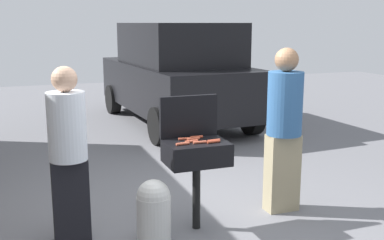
# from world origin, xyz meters

# --- Properties ---
(ground_plane) EXTENTS (24.00, 24.00, 0.00)m
(ground_plane) POSITION_xyz_m (0.00, 0.00, 0.00)
(ground_plane) COLOR slate
(bbq_grill) EXTENTS (0.60, 0.44, 0.89)m
(bbq_grill) POSITION_xyz_m (0.03, -0.06, 0.75)
(bbq_grill) COLOR black
(bbq_grill) RESTS_ON ground
(grill_lid_open) EXTENTS (0.60, 0.05, 0.42)m
(grill_lid_open) POSITION_xyz_m (0.03, 0.16, 1.10)
(grill_lid_open) COLOR black
(grill_lid_open) RESTS_ON bbq_grill
(hot_dog_0) EXTENTS (0.13, 0.03, 0.03)m
(hot_dog_0) POSITION_xyz_m (-0.14, -0.13, 0.90)
(hot_dog_0) COLOR #C6593D
(hot_dog_0) RESTS_ON bbq_grill
(hot_dog_1) EXTENTS (0.13, 0.03, 0.03)m
(hot_dog_1) POSITION_xyz_m (0.17, -0.16, 0.90)
(hot_dog_1) COLOR #AD4228
(hot_dog_1) RESTS_ON bbq_grill
(hot_dog_2) EXTENTS (0.13, 0.04, 0.03)m
(hot_dog_2) POSITION_xyz_m (0.19, -0.12, 0.90)
(hot_dog_2) COLOR #B74C33
(hot_dog_2) RESTS_ON bbq_grill
(hot_dog_3) EXTENTS (0.13, 0.03, 0.03)m
(hot_dog_3) POSITION_xyz_m (0.04, -0.13, 0.90)
(hot_dog_3) COLOR #C6593D
(hot_dog_3) RESTS_ON bbq_grill
(hot_dog_4) EXTENTS (0.13, 0.03, 0.03)m
(hot_dog_4) POSITION_xyz_m (0.02, 0.01, 0.90)
(hot_dog_4) COLOR #B74C33
(hot_dog_4) RESTS_ON bbq_grill
(hot_dog_5) EXTENTS (0.13, 0.04, 0.03)m
(hot_dog_5) POSITION_xyz_m (-0.05, 0.05, 0.90)
(hot_dog_5) COLOR #B74C33
(hot_dog_5) RESTS_ON bbq_grill
(hot_dog_6) EXTENTS (0.13, 0.03, 0.03)m
(hot_dog_6) POSITION_xyz_m (0.08, 0.07, 0.90)
(hot_dog_6) COLOR #AD4228
(hot_dog_6) RESTS_ON bbq_grill
(hot_dog_7) EXTENTS (0.13, 0.04, 0.03)m
(hot_dog_7) POSITION_xyz_m (-0.03, -0.07, 0.90)
(hot_dog_7) COLOR #C6593D
(hot_dog_7) RESTS_ON bbq_grill
(propane_tank) EXTENTS (0.32, 0.32, 0.62)m
(propane_tank) POSITION_xyz_m (-0.46, -0.23, 0.32)
(propane_tank) COLOR silver
(propane_tank) RESTS_ON ground
(person_left) EXTENTS (0.35, 0.35, 1.65)m
(person_left) POSITION_xyz_m (-1.16, 0.09, 0.89)
(person_left) COLOR black
(person_left) RESTS_ON ground
(person_right) EXTENTS (0.37, 0.37, 1.77)m
(person_right) POSITION_xyz_m (1.07, 0.05, 0.96)
(person_right) COLOR gray
(person_right) RESTS_ON ground
(parked_minivan) EXTENTS (2.24, 4.51, 2.02)m
(parked_minivan) POSITION_xyz_m (1.44, 4.79, 1.03)
(parked_minivan) COLOR black
(parked_minivan) RESTS_ON ground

